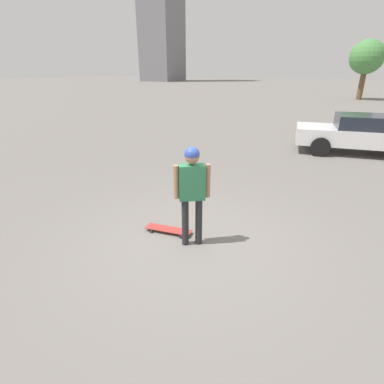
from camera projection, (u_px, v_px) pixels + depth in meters
ground_plane at (192, 243)px, 5.40m from camera, size 220.00×220.00×0.00m
person at (192, 185)px, 4.97m from camera, size 0.52×0.41×1.78m
skateboard at (168, 229)px, 5.74m from camera, size 0.92×0.39×0.07m
car_parked_near at (362, 134)px, 10.93m from camera, size 4.72×2.53×1.40m
tree_distant at (367, 57)px, 29.69m from camera, size 3.26×3.26×5.71m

